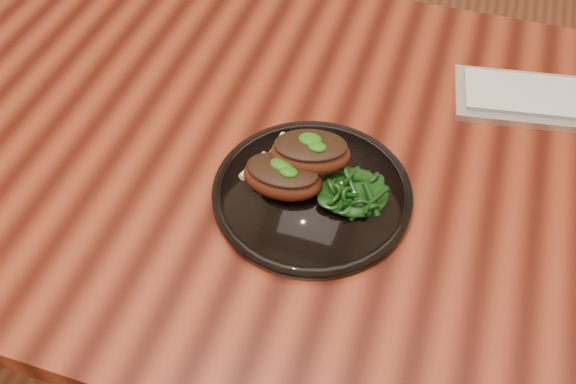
# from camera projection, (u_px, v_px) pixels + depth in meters

# --- Properties ---
(desk) EXTENTS (1.60, 0.80, 0.75)m
(desk) POSITION_uv_depth(u_px,v_px,m) (327.00, 191.00, 0.95)
(desk) COLOR black
(desk) RESTS_ON ground
(plate) EXTENTS (0.26, 0.26, 0.02)m
(plate) POSITION_uv_depth(u_px,v_px,m) (312.00, 193.00, 0.83)
(plate) COLOR black
(plate) RESTS_ON desk
(lamb_chop_front) EXTENTS (0.11, 0.07, 0.05)m
(lamb_chop_front) POSITION_uv_depth(u_px,v_px,m) (282.00, 176.00, 0.81)
(lamb_chop_front) COLOR #491A0E
(lamb_chop_front) RESTS_ON plate
(lamb_chop_back) EXTENTS (0.12, 0.09, 0.05)m
(lamb_chop_back) POSITION_uv_depth(u_px,v_px,m) (310.00, 152.00, 0.81)
(lamb_chop_back) COLOR #491A0E
(lamb_chop_back) RESTS_ON plate
(herb_smear) EXTENTS (0.07, 0.05, 0.00)m
(herb_smear) POSITION_uv_depth(u_px,v_px,m) (301.00, 154.00, 0.86)
(herb_smear) COLOR #0F4107
(herb_smear) RESTS_ON plate
(greens_heap) EXTENTS (0.09, 0.09, 0.04)m
(greens_heap) POSITION_uv_depth(u_px,v_px,m) (352.00, 188.00, 0.80)
(greens_heap) COLOR black
(greens_heap) RESTS_ON plate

